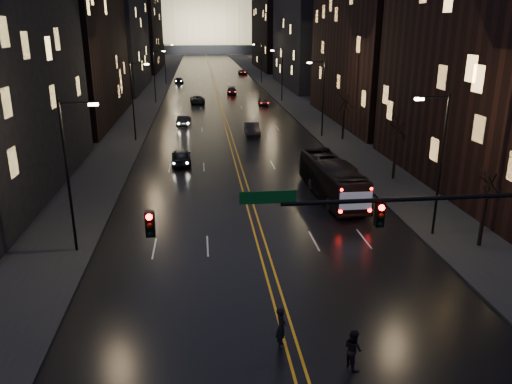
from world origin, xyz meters
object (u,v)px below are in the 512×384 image
object	(u,v)px
receding_car_a	(252,129)
pedestrian_a	(281,328)
oncoming_car_a	(181,157)
pedestrian_b	(353,349)
bus	(332,179)
oncoming_car_b	(184,121)
traffic_signal	(436,224)

from	to	relation	value
receding_car_a	pedestrian_a	size ratio (longest dim) A/B	2.64
oncoming_car_a	pedestrian_b	size ratio (longest dim) A/B	2.69
bus	receding_car_a	bearing A→B (deg)	95.86
oncoming_car_b	pedestrian_a	distance (m)	49.72
pedestrian_a	pedestrian_b	bearing A→B (deg)	-111.76
receding_car_a	pedestrian_b	bearing A→B (deg)	-90.09
traffic_signal	pedestrian_b	world-z (taller)	traffic_signal
pedestrian_b	bus	bearing A→B (deg)	-30.34
pedestrian_a	pedestrian_b	size ratio (longest dim) A/B	1.09
oncoming_car_b	traffic_signal	bearing A→B (deg)	109.63
traffic_signal	pedestrian_a	world-z (taller)	traffic_signal
traffic_signal	bus	xyz separation A→B (m)	(0.61, 18.11, -3.63)
receding_car_a	pedestrian_a	world-z (taller)	pedestrian_a
traffic_signal	oncoming_car_a	world-z (taller)	traffic_signal
traffic_signal	pedestrian_b	size ratio (longest dim) A/B	10.34
oncoming_car_a	pedestrian_b	distance (m)	32.11
traffic_signal	oncoming_car_a	xyz separation A→B (m)	(-11.33, 29.21, -4.34)
oncoming_car_a	receding_car_a	xyz separation A→B (m)	(8.17, 12.56, 0.03)
traffic_signal	pedestrian_a	size ratio (longest dim) A/B	9.47
oncoming_car_b	pedestrian_b	xyz separation A→B (m)	(7.81, -51.07, 0.14)
receding_car_a	pedestrian_a	xyz separation A→B (m)	(-3.19, -42.14, 0.12)
oncoming_car_b	pedestrian_b	size ratio (longest dim) A/B	2.51
bus	oncoming_car_a	xyz separation A→B (m)	(-11.94, 11.10, -0.71)
bus	receding_car_a	xyz separation A→B (m)	(-3.77, 23.66, -0.68)
receding_car_a	pedestrian_b	xyz separation A→B (m)	(-0.63, -43.77, 0.04)
pedestrian_a	oncoming_car_a	bearing A→B (deg)	20.18
bus	receding_car_a	size ratio (longest dim) A/B	2.20
oncoming_car_a	receding_car_a	world-z (taller)	receding_car_a
bus	pedestrian_b	size ratio (longest dim) A/B	6.33
bus	oncoming_car_b	size ratio (longest dim) A/B	2.52
traffic_signal	bus	bearing A→B (deg)	88.07
oncoming_car_b	pedestrian_a	xyz separation A→B (m)	(5.24, -49.44, 0.22)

